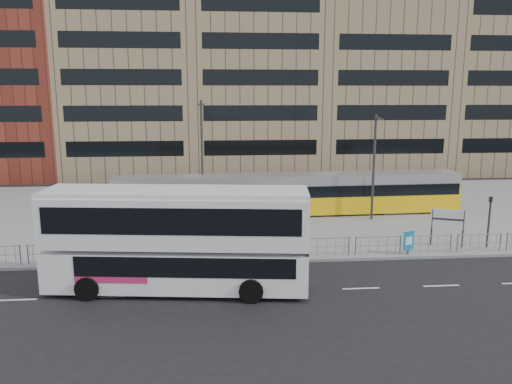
{
  "coord_description": "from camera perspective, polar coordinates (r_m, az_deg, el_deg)",
  "views": [
    {
      "loc": [
        -0.94,
        -26.07,
        9.21
      ],
      "look_at": [
        1.79,
        6.0,
        2.83
      ],
      "focal_mm": 35.0,
      "sensor_mm": 36.0,
      "label": 1
    }
  ],
  "objects": [
    {
      "name": "double_decker_bus",
      "position": [
        23.7,
        -9.03,
        -5.04
      ],
      "size": [
        12.42,
        4.29,
        4.87
      ],
      "rotation": [
        0.0,
        0.0,
        -0.12
      ],
      "color": "white",
      "rests_on": "ground"
    },
    {
      "name": "tram",
      "position": [
        37.8,
        3.86,
        -0.27
      ],
      "size": [
        26.22,
        3.34,
        3.08
      ],
      "rotation": [
        0.0,
        0.0,
        0.03
      ],
      "color": "yellow",
      "rests_on": "plaza"
    },
    {
      "name": "road_markings",
      "position": [
        23.99,
        0.16,
        -11.34
      ],
      "size": [
        62.0,
        0.12,
        0.01
      ],
      "primitive_type": "cube",
      "color": "white",
      "rests_on": "ground"
    },
    {
      "name": "lamp_post_east",
      "position": [
        36.78,
        13.36,
        3.27
      ],
      "size": [
        0.45,
        1.04,
        7.6
      ],
      "color": "#2D2D30",
      "rests_on": "plaza"
    },
    {
      "name": "pedestrian_barrier",
      "position": [
        27.97,
        1.4,
        -5.89
      ],
      "size": [
        32.07,
        0.07,
        1.1
      ],
      "color": "gray",
      "rests_on": "plaza"
    },
    {
      "name": "traffic_light_east",
      "position": [
        32.62,
        25.13,
        -2.41
      ],
      "size": [
        0.2,
        0.23,
        3.1
      ],
      "rotation": [
        0.0,
        0.0,
        0.19
      ],
      "color": "#2D2D30",
      "rests_on": "plaza"
    },
    {
      "name": "station_sign",
      "position": [
        31.97,
        21.07,
        -3.11
      ],
      "size": [
        1.85,
        0.8,
        2.26
      ],
      "rotation": [
        0.0,
        0.0,
        -0.38
      ],
      "color": "#2D2D30",
      "rests_on": "plaza"
    },
    {
      "name": "kerb",
      "position": [
        27.69,
        -2.67,
        -8.06
      ],
      "size": [
        64.0,
        0.25,
        0.17
      ],
      "primitive_type": "cube",
      "color": "gray",
      "rests_on": "ground"
    },
    {
      "name": "pedestrian",
      "position": [
        30.73,
        2.52,
        -4.16
      ],
      "size": [
        0.62,
        0.77,
        1.83
      ],
      "primitive_type": "imported",
      "rotation": [
        0.0,
        0.0,
        1.88
      ],
      "color": "black",
      "rests_on": "plaza"
    },
    {
      "name": "building_row",
      "position": [
        60.51,
        -2.58,
        14.71
      ],
      "size": [
        70.4,
        18.4,
        31.2
      ],
      "color": "maroon",
      "rests_on": "ground"
    },
    {
      "name": "ground",
      "position": [
        27.67,
        -2.66,
        -8.24
      ],
      "size": [
        120.0,
        120.0,
        0.0
      ],
      "primitive_type": "plane",
      "color": "black",
      "rests_on": "ground"
    },
    {
      "name": "ad_panel",
      "position": [
        29.83,
        17.05,
        -5.38
      ],
      "size": [
        0.7,
        0.31,
        1.36
      ],
      "rotation": [
        0.0,
        0.0,
        0.37
      ],
      "color": "#2D2D30",
      "rests_on": "plaza"
    },
    {
      "name": "plaza",
      "position": [
        39.17,
        -3.35,
        -2.29
      ],
      "size": [
        64.0,
        24.0,
        0.15
      ],
      "primitive_type": "cube",
      "color": "gray",
      "rests_on": "ground"
    },
    {
      "name": "traffic_light_west",
      "position": [
        29.75,
        -16.42,
        -3.03
      ],
      "size": [
        0.19,
        0.22,
        3.1
      ],
      "rotation": [
        0.0,
        0.0,
        0.16
      ],
      "color": "#2D2D30",
      "rests_on": "plaza"
    },
    {
      "name": "lamp_post_west",
      "position": [
        37.32,
        -6.18,
        4.39
      ],
      "size": [
        0.45,
        1.04,
        8.59
      ],
      "color": "#2D2D30",
      "rests_on": "plaza"
    }
  ]
}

